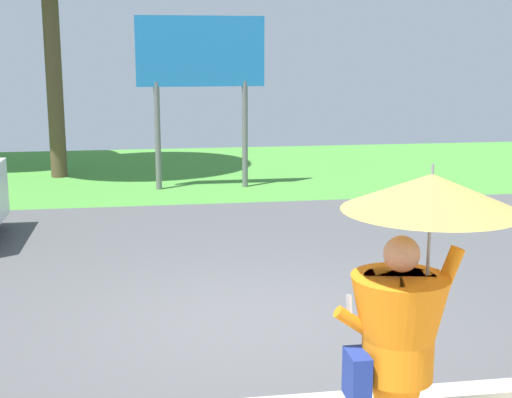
{
  "coord_description": "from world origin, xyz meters",
  "views": [
    {
      "loc": [
        -1.05,
        -7.01,
        2.76
      ],
      "look_at": [
        0.23,
        1.0,
        1.1
      ],
      "focal_mm": 49.96,
      "sensor_mm": 36.0,
      "label": 1
    }
  ],
  "objects": [
    {
      "name": "ground_plane",
      "position": [
        0.0,
        2.95,
        -0.05
      ],
      "size": [
        40.0,
        22.0,
        0.2
      ],
      "color": "#4C4C4F"
    },
    {
      "name": "monk_pedestrian",
      "position": [
        0.5,
        -3.11,
        1.13
      ],
      "size": [
        1.11,
        1.07,
        2.13
      ],
      "rotation": [
        0.0,
        0.0,
        0.26
      ],
      "color": "orange",
      "rests_on": "ground_plane"
    },
    {
      "name": "roadside_billboard",
      "position": [
        0.15,
        7.62,
        2.55
      ],
      "size": [
        2.6,
        0.12,
        3.5
      ],
      "color": "slate",
      "rests_on": "ground_plane"
    }
  ]
}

